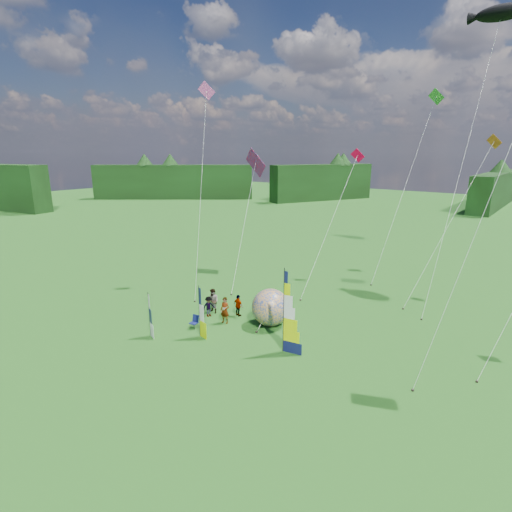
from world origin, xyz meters
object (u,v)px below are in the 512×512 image
Objects in this scene: bol_inflatable at (270,307)px; spectator_d at (238,306)px; side_banner_far at (149,315)px; camp_chair at (194,322)px; spectator_c at (209,306)px; spectator_b at (213,301)px; kite_whale at (465,145)px; side_banner_left at (199,312)px; feather_banner_main at (284,312)px; spectator_a at (225,310)px.

spectator_d is (-2.74, -0.20, -0.48)m from bol_inflatable.
side_banner_far reaches higher than camp_chair.
spectator_b is at bearing 35.84° from spectator_c.
spectator_c is 0.06× the size of kite_whale.
bol_inflatable is (2.54, 4.20, -0.38)m from side_banner_left.
kite_whale is (12.49, 14.83, 11.26)m from spectator_c.
side_banner_far is at bearing 77.76° from spectator_d.
side_banner_far is 5.30m from spectator_b.
spectator_b is at bearing -149.24° from kite_whale.
camp_chair is at bearing 166.14° from side_banner_left.
bol_inflatable is at bearing 127.43° from feather_banner_main.
spectator_d is at bearing 103.90° from side_banner_left.
side_banner_left is 2.07× the size of spectator_d.
side_banner_left is 22.93m from kite_whale.
spectator_a is 2.04× the size of camp_chair.
side_banner_far is 3.13× the size of camp_chair.
bol_inflatable is 0.11× the size of kite_whale.
camp_chair is (0.87, -2.75, -0.46)m from spectator_b.
spectator_b reaches higher than camp_chair.
spectator_d reaches higher than camp_chair.
camp_chair is (-1.17, 0.54, -1.21)m from side_banner_left.
side_banner_far is at bearing -131.81° from side_banner_left.
spectator_b is 22.03m from kite_whale.
spectator_b is 1.15× the size of spectator_d.
feather_banner_main is 1.75× the size of side_banner_far.
spectator_a is at bearing -143.18° from kite_whale.
side_banner_far is at bearing -166.02° from feather_banner_main.
feather_banner_main is 8.78m from side_banner_far.
side_banner_far is at bearing -94.71° from spectator_b.
spectator_b is at bearing 157.03° from feather_banner_main.
camp_chair is (-1.04, -1.97, -0.48)m from spectator_a.
spectator_c is 2.13m from spectator_d.
side_banner_left is 4.92m from bol_inflatable.
bol_inflatable is (5.12, 6.16, -0.15)m from side_banner_far.
feather_banner_main is 6.26m from spectator_d.
feather_banner_main is 19.19m from kite_whale.
spectator_b is 0.08× the size of kite_whale.
side_banner_far is at bearing -129.74° from bol_inflatable.
feather_banner_main is 3.12× the size of spectator_d.
feather_banner_main is 5.67m from side_banner_left.
bol_inflatable is (-2.82, 2.54, -1.22)m from feather_banner_main.
side_banner_left reaches higher than spectator_b.
spectator_c is 22.42m from kite_whale.
side_banner_far is 0.12× the size of kite_whale.
feather_banner_main is 7.73m from spectator_b.
side_banner_left is (-5.35, -1.66, -0.84)m from feather_banner_main.
camp_chair is at bearing -71.28° from spectator_b.
camp_chair is at bearing -142.33° from kite_whale.
spectator_c is 0.94× the size of spectator_d.
spectator_c is (0.76, 4.59, -0.68)m from side_banner_far.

